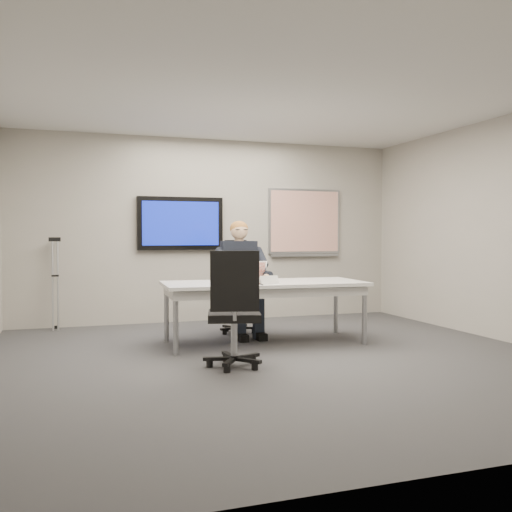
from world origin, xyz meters
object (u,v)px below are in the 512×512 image
object	(u,v)px
office_chair_near	(234,331)
seated_person	(243,289)
conference_table	(264,289)
office_chair_far	(238,309)
laptop	(256,276)

from	to	relation	value
office_chair_near	seated_person	world-z (taller)	seated_person
conference_table	office_chair_far	world-z (taller)	office_chair_far
office_chair_near	seated_person	xyz separation A→B (m)	(0.63, 1.72, 0.25)
conference_table	office_chair_far	size ratio (longest dim) A/B	2.47
conference_table	seated_person	distance (m)	0.57
office_chair_far	laptop	distance (m)	0.78
conference_table	laptop	world-z (taller)	laptop
seated_person	laptop	bearing A→B (deg)	-71.71
office_chair_far	office_chair_near	size ratio (longest dim) A/B	0.86
seated_person	laptop	distance (m)	0.39
conference_table	office_chair_near	distance (m)	1.39
office_chair_far	laptop	xyz separation A→B (m)	(0.05, -0.60, 0.50)
conference_table	laptop	size ratio (longest dim) A/B	7.09
office_chair_far	conference_table	bearing A→B (deg)	-62.92
office_chair_far	seated_person	distance (m)	0.40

